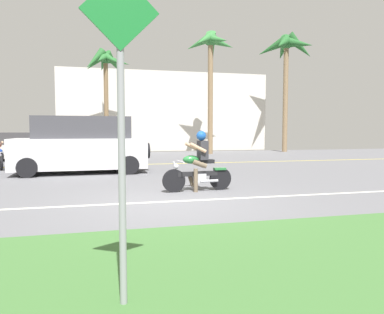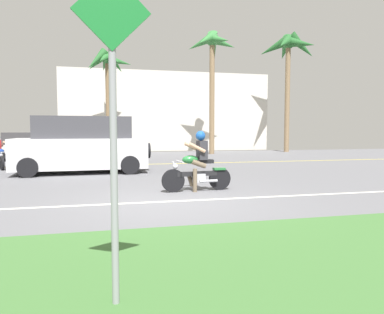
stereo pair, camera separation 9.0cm
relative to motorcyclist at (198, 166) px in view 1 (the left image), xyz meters
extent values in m
cube|color=slate|center=(-0.93, 1.80, -0.65)|extent=(56.00, 30.00, 0.04)
cube|color=#3D6B33|center=(-0.93, -5.30, -0.60)|extent=(56.00, 3.80, 0.06)
cube|color=silver|center=(-0.93, -1.18, -0.63)|extent=(50.40, 0.12, 0.01)
cube|color=yellow|center=(-0.93, 7.52, -0.63)|extent=(50.40, 0.12, 0.01)
cylinder|color=black|center=(-0.63, -0.04, -0.35)|extent=(0.57, 0.12, 0.57)
cylinder|color=black|center=(0.59, 0.05, -0.35)|extent=(0.57, 0.12, 0.57)
cylinder|color=#B7BAC1|center=(-0.53, -0.03, -0.12)|extent=(0.26, 0.06, 0.49)
cube|color=black|center=(-0.02, 0.00, -0.20)|extent=(1.03, 0.17, 0.11)
cube|color=#B7BAC1|center=(0.03, 0.01, -0.31)|extent=(0.31, 0.21, 0.23)
ellipsoid|color=#236B33|center=(-0.19, -0.01, 0.16)|extent=(0.41, 0.23, 0.21)
cube|color=black|center=(0.17, 0.02, 0.10)|extent=(0.47, 0.24, 0.09)
cube|color=#236B33|center=(0.58, 0.04, -0.10)|extent=(0.31, 0.17, 0.06)
cylinder|color=#B7BAC1|center=(-0.46, -0.03, 0.12)|extent=(0.07, 0.58, 0.03)
sphere|color=#B7BAC1|center=(-0.57, -0.04, 0.00)|extent=(0.13, 0.13, 0.13)
cylinder|color=#B7BAC1|center=(0.25, -0.09, -0.38)|extent=(0.47, 0.10, 0.07)
cube|color=#2D2D33|center=(0.12, 0.01, 0.38)|extent=(0.23, 0.32, 0.47)
sphere|color=#194C9E|center=(0.08, 0.01, 0.74)|extent=(0.24, 0.24, 0.24)
cylinder|color=brown|center=(0.00, 0.10, 0.05)|extent=(0.39, 0.15, 0.24)
cylinder|color=brown|center=(0.01, -0.09, 0.05)|extent=(0.39, 0.15, 0.24)
cylinder|color=brown|center=(-0.10, -0.14, -0.35)|extent=(0.11, 0.11, 0.57)
cylinder|color=brown|center=(-0.16, 0.11, -0.38)|extent=(0.20, 0.12, 0.32)
cylinder|color=tan|center=(-0.09, 0.19, 0.45)|extent=(0.43, 0.11, 0.27)
cylinder|color=tan|center=(-0.06, -0.19, 0.45)|extent=(0.43, 0.11, 0.27)
cube|color=silver|center=(-3.04, 4.82, 0.07)|extent=(4.58, 2.05, 1.05)
cube|color=#414147|center=(-2.95, 4.82, 0.98)|extent=(3.31, 1.74, 0.76)
cylinder|color=black|center=(-1.45, 5.82, -0.31)|extent=(0.65, 0.24, 0.64)
cylinder|color=black|center=(-4.70, 5.72, -0.31)|extent=(0.65, 0.24, 0.64)
cylinder|color=black|center=(-1.38, 3.92, -0.31)|extent=(0.65, 0.24, 0.64)
cylinder|color=black|center=(-4.63, 3.82, -0.31)|extent=(0.65, 0.24, 0.64)
cylinder|color=black|center=(-0.68, 4.90, 0.12)|extent=(0.22, 0.58, 0.58)
cube|color=beige|center=(-5.49, 11.23, -0.15)|extent=(4.46, 2.07, 0.65)
cube|color=#3B3A3D|center=(-5.75, 11.24, 0.47)|extent=(2.63, 1.70, 0.60)
cylinder|color=black|center=(-4.00, 10.23, -0.35)|extent=(0.57, 0.22, 0.56)
cylinder|color=black|center=(-6.99, 12.22, -0.35)|extent=(0.57, 0.22, 0.56)
cylinder|color=black|center=(-3.87, 11.99, -0.35)|extent=(0.57, 0.22, 0.56)
cylinder|color=#846B4C|center=(10.35, 14.79, 3.17)|extent=(0.34, 0.34, 7.61)
sphere|color=#235B28|center=(10.35, 14.79, 6.98)|extent=(0.89, 0.89, 0.89)
cone|color=#235B28|center=(11.30, 14.67, 6.73)|extent=(2.21, 1.04, 1.98)
cone|color=#235B28|center=(10.59, 15.73, 6.73)|extent=(1.31, 2.37, 1.74)
cone|color=#235B28|center=(9.60, 15.41, 6.73)|extent=(2.25, 2.04, 1.56)
cone|color=#235B28|center=(9.69, 14.09, 6.73)|extent=(2.12, 2.20, 1.50)
cone|color=#235B28|center=(10.81, 13.95, 6.73)|extent=(1.76, 2.37, 1.31)
cylinder|color=brown|center=(-1.93, 15.20, 2.38)|extent=(0.28, 0.28, 6.03)
sphere|color=#28662D|center=(-1.93, 15.20, 5.40)|extent=(0.72, 0.72, 0.72)
cone|color=#28662D|center=(-1.22, 15.19, 5.22)|extent=(1.66, 0.58, 0.87)
cone|color=#28662D|center=(-1.42, 15.70, 5.22)|extent=(1.52, 1.51, 1.44)
cone|color=#28662D|center=(-2.05, 15.90, 5.22)|extent=(0.85, 1.72, 1.29)
cone|color=#28662D|center=(-2.52, 15.58, 5.22)|extent=(1.67, 1.35, 1.36)
cone|color=#28662D|center=(-2.57, 14.90, 5.22)|extent=(1.61, 1.15, 1.52)
cone|color=#28662D|center=(-2.15, 14.53, 5.22)|extent=(1.06, 1.77, 1.05)
cone|color=#28662D|center=(-1.59, 14.57, 5.22)|extent=(1.29, 1.74, 1.08)
cylinder|color=#846B4C|center=(4.53, 13.81, 2.99)|extent=(0.33, 0.33, 7.25)
sphere|color=#337538|center=(4.53, 13.81, 6.62)|extent=(0.85, 0.85, 0.85)
cone|color=#337538|center=(5.30, 13.92, 6.43)|extent=(1.89, 0.87, 1.00)
cone|color=#337538|center=(4.85, 14.51, 6.43)|extent=(1.22, 1.71, 1.71)
cone|color=#337538|center=(3.89, 14.24, 6.43)|extent=(1.86, 1.54, 1.22)
cone|color=#337538|center=(3.98, 13.26, 6.43)|extent=(1.74, 1.72, 1.27)
cone|color=#337538|center=(4.80, 13.08, 6.43)|extent=(1.22, 1.92, 1.01)
cylinder|color=black|center=(-6.01, 6.35, -0.38)|extent=(0.30, 0.49, 0.51)
cylinder|color=#B7BAC1|center=(-6.05, 6.43, -0.17)|extent=(0.14, 0.22, 0.44)
sphere|color=#B7BAC1|center=(-6.03, 6.40, -0.06)|extent=(0.12, 0.12, 0.12)
cylinder|color=#51563D|center=(-6.11, 6.83, -0.37)|extent=(0.13, 0.13, 0.52)
cylinder|color=tan|center=(-6.08, 6.88, 0.35)|extent=(0.24, 0.38, 0.24)
cylinder|color=gray|center=(-2.19, -5.71, 0.47)|extent=(0.06, 0.06, 2.20)
cube|color=#19722D|center=(-2.19, -5.73, 1.81)|extent=(0.62, 0.03, 0.62)
cube|color=beige|center=(2.51, 19.80, 2.29)|extent=(15.52, 4.00, 5.84)
camera|label=1|loc=(-2.36, -8.73, 0.87)|focal=34.23mm
camera|label=2|loc=(-2.27, -8.75, 0.87)|focal=34.23mm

